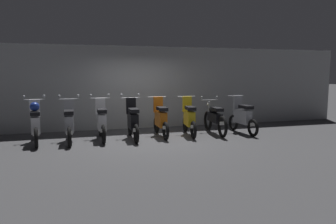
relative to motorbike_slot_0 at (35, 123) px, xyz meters
The scene contains 10 objects.
ground_plane 3.13m from the motorbike_slot_0, ahead, with size 80.00×80.00×0.00m, color #424244.
back_wall 3.64m from the motorbike_slot_0, 30.36° to the left, with size 16.00×0.30×2.80m, color #9EA0A3.
motorbike_slot_0 is the anchor object (origin of this frame).
motorbike_slot_1 0.88m from the motorbike_slot_0, ahead, with size 0.59×1.68×1.29m.
motorbike_slot_2 1.75m from the motorbike_slot_0, ahead, with size 0.59×1.68×1.29m.
motorbike_slot_3 2.62m from the motorbike_slot_0, ahead, with size 0.59×1.68×1.29m.
motorbike_slot_4 3.49m from the motorbike_slot_0, ahead, with size 0.56×1.68×1.18m.
motorbike_slot_5 4.37m from the motorbike_slot_0, ahead, with size 0.56×1.68×1.18m.
motorbike_slot_6 5.24m from the motorbike_slot_0, ahead, with size 0.59×1.95×1.15m.
motorbike_slot_7 6.11m from the motorbike_slot_0, ahead, with size 0.56×1.68×1.18m.
Camera 1 is at (-1.98, -8.77, 1.90)m, focal length 34.23 mm.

